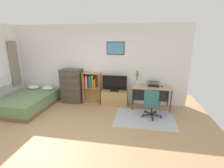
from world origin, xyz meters
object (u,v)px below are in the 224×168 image
bookshelf (91,85)px  office_chair (152,103)px  bed (29,101)px  television (114,83)px  bamboo_vase (137,78)px  computer_mouse (162,86)px  laptop (153,84)px  tv_stand (115,98)px  dresser (72,86)px  wine_glass (140,82)px  desk (151,90)px

bookshelf → office_chair: (2.06, -0.85, -0.20)m
bed → television: bearing=15.5°
bamboo_vase → television: bearing=-172.4°
bed → bamboo_vase: (3.50, 0.84, 0.76)m
computer_mouse → laptop: bearing=158.4°
computer_mouse → bookshelf: bearing=177.1°
tv_stand → computer_mouse: bearing=-2.9°
laptop → computer_mouse: bearing=-19.7°
bookshelf → tv_stand: bearing=-3.0°
bed → television: (2.76, 0.74, 0.54)m
laptop → office_chair: bearing=-94.1°
dresser → wine_glass: size_ratio=6.70×
bed → wine_glass: size_ratio=10.80×
dresser → bamboo_vase: 2.32m
wine_glass → television: bearing=172.1°
desk → bamboo_vase: size_ratio=2.63×
tv_stand → computer_mouse: size_ratio=8.54×
bed → desk: (3.98, 0.75, 0.38)m
office_chair → laptop: laptop is taller
desk → computer_mouse: size_ratio=11.86×
television → bed: bearing=-165.0°
bed → computer_mouse: size_ratio=18.69×
tv_stand → bamboo_vase: 1.05m
laptop → wine_glass: bearing=-158.0°
dresser → bookshelf: (0.68, 0.06, 0.06)m
bookshelf → tv_stand: bookshelf is taller
tv_stand → laptop: size_ratio=2.17×
bed → computer_mouse: bearing=9.5°
bookshelf → desk: (2.08, -0.06, -0.05)m
dresser → desk: bearing=-0.0°
bookshelf → television: bearing=-4.5°
dresser → laptop: size_ratio=2.94×
bamboo_vase → wine_glass: size_ratio=2.61×
laptop → bamboo_vase: bamboo_vase is taller
bamboo_vase → wine_glass: bearing=-66.9°
television → dresser: bearing=179.7°
bed → laptop: 4.16m
office_chair → bed: bearing=-166.7°
bed → dresser: (1.22, 0.75, 0.38)m
bed → office_chair: 3.97m
dresser → laptop: (2.83, 0.04, 0.20)m
desk → bed: bearing=-169.4°
desk → laptop: laptop is taller
bamboo_vase → wine_glass: 0.26m
bed → desk: bearing=11.1°
television → wine_glass: size_ratio=4.67×
laptop → bamboo_vase: bearing=176.4°
bed → bookshelf: bookshelf is taller
laptop → computer_mouse: 0.28m
desk → laptop: 0.21m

